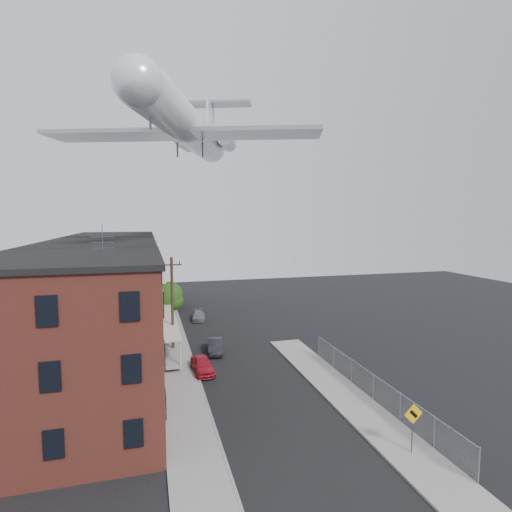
% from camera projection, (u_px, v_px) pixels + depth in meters
% --- Properties ---
extents(ground, '(120.00, 120.00, 0.00)m').
position_uv_depth(ground, '(306.00, 460.00, 20.64)').
color(ground, black).
rests_on(ground, ground).
extents(sidewalk_left, '(3.00, 62.00, 0.12)m').
position_uv_depth(sidewalk_left, '(171.00, 336.00, 42.23)').
color(sidewalk_left, gray).
rests_on(sidewalk_left, ground).
extents(sidewalk_right, '(3.00, 26.00, 0.12)m').
position_uv_depth(sidewalk_right, '(346.00, 396.00, 27.84)').
color(sidewalk_right, gray).
rests_on(sidewalk_right, ground).
extents(curb_left, '(0.15, 62.00, 0.14)m').
position_uv_depth(curb_left, '(184.00, 334.00, 42.61)').
color(curb_left, gray).
rests_on(curb_left, ground).
extents(curb_right, '(0.15, 26.00, 0.14)m').
position_uv_depth(curb_right, '(327.00, 399.00, 27.46)').
color(curb_right, gray).
rests_on(curb_right, ground).
extents(corner_building, '(10.31, 12.30, 12.15)m').
position_uv_depth(corner_building, '(74.00, 341.00, 23.72)').
color(corner_building, '#3C1613').
rests_on(corner_building, ground).
extents(row_house_a, '(11.98, 7.00, 10.30)m').
position_uv_depth(row_house_a, '(95.00, 307.00, 32.85)').
color(row_house_a, slate).
rests_on(row_house_a, ground).
extents(row_house_b, '(11.98, 7.00, 10.30)m').
position_uv_depth(row_house_b, '(104.00, 292.00, 39.57)').
color(row_house_b, gray).
rests_on(row_house_b, ground).
extents(row_house_c, '(11.98, 7.00, 10.30)m').
position_uv_depth(row_house_c, '(110.00, 281.00, 46.29)').
color(row_house_c, slate).
rests_on(row_house_c, ground).
extents(row_house_d, '(11.98, 7.00, 10.30)m').
position_uv_depth(row_house_d, '(114.00, 273.00, 53.01)').
color(row_house_d, gray).
rests_on(row_house_d, ground).
extents(row_house_e, '(11.98, 7.00, 10.30)m').
position_uv_depth(row_house_e, '(118.00, 267.00, 59.73)').
color(row_house_e, slate).
rests_on(row_house_e, ground).
extents(chainlink_fence, '(0.06, 18.06, 1.90)m').
position_uv_depth(chainlink_fence, '(373.00, 387.00, 27.19)').
color(chainlink_fence, gray).
rests_on(chainlink_fence, ground).
extents(warning_sign, '(1.10, 0.11, 2.80)m').
position_uv_depth(warning_sign, '(413.00, 420.00, 20.95)').
color(warning_sign, '#515156').
rests_on(warning_sign, ground).
extents(utility_pole, '(1.80, 0.26, 9.00)m').
position_uv_depth(utility_pole, '(172.00, 305.00, 36.00)').
color(utility_pole, black).
rests_on(utility_pole, ground).
extents(street_tree, '(3.22, 3.20, 5.20)m').
position_uv_depth(street_tree, '(170.00, 297.00, 45.74)').
color(street_tree, black).
rests_on(street_tree, ground).
extents(car_near, '(1.81, 3.91, 1.30)m').
position_uv_depth(car_near, '(202.00, 365.00, 32.20)').
color(car_near, '#AE1625').
rests_on(car_near, ground).
extents(car_mid, '(1.82, 3.93, 1.25)m').
position_uv_depth(car_mid, '(215.00, 346.00, 37.00)').
color(car_mid, black).
rests_on(car_mid, ground).
extents(car_far, '(1.89, 3.83, 1.07)m').
position_uv_depth(car_far, '(198.00, 315.00, 48.99)').
color(car_far, slate).
rests_on(car_far, ground).
extents(airplane, '(24.48, 28.03, 8.15)m').
position_uv_depth(airplane, '(189.00, 128.00, 37.60)').
color(airplane, white).
rests_on(airplane, ground).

